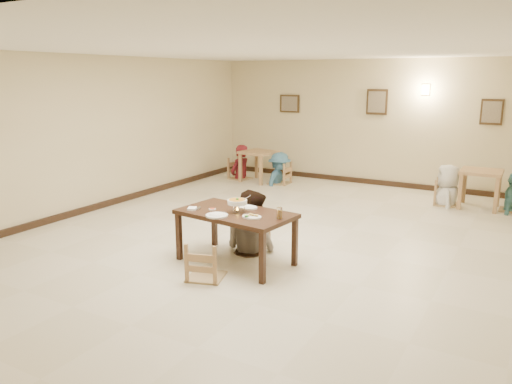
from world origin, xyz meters
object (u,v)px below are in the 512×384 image
Objects in this scene: chair_far at (254,221)px; curry_warmer at (237,202)px; main_table at (236,217)px; bg_diner_b at (280,152)px; chair_near at (205,243)px; bg_chair_ll at (240,159)px; bg_chair_rl at (448,181)px; bg_table_right at (481,177)px; main_diner at (251,190)px; bg_chair_lr at (280,163)px; drink_glass at (279,213)px; bg_diner_c at (450,165)px; bg_table_left at (259,157)px; bg_diner_a at (240,145)px.

chair_far is 0.81m from curry_warmer.
main_table is 1.08× the size of bg_diner_b.
bg_chair_ll is (-3.02, 5.76, 0.03)m from chair_near.
bg_table_right is at bearing -88.92° from bg_chair_rl.
bg_chair_ll reaches higher than bg_chair_rl.
main_diner reaches higher than bg_chair_lr.
chair_far is at bearing -159.67° from bg_diner_b.
drink_glass is 0.15× the size of bg_chair_rl.
main_diner reaches higher than bg_chair_ll.
bg_diner_c is (2.01, 4.94, -0.05)m from curry_warmer.
bg_diner_a is (-0.58, 0.04, 0.25)m from bg_table_left.
bg_chair_rl is (5.10, -0.14, -0.01)m from bg_chair_ll.
chair_far is at bearing 103.83° from main_table.
bg_table_left is 4.53m from bg_diner_c.
bg_table_right is 0.75× the size of bg_chair_ll.
bg_chair_ll is at bearing 179.19° from bg_table_right.
chair_near is 0.94× the size of bg_chair_ll.
bg_chair_lr is 1.00× the size of bg_chair_rl.
drink_glass is at bearing 44.26° from bg_diner_a.
main_table is 1.00× the size of bg_diner_c.
main_table is at bearing 38.91° from bg_diner_a.
bg_diner_a reaches higher than bg_chair_rl.
bg_table_right is at bearing -132.59° from chair_near.
bg_chair_lr reaches higher than bg_table_left.
chair_near is at bearing -87.55° from main_table.
chair_near is 6.28m from bg_table_right.
curry_warmer is at bearing 152.89° from bg_chair_rl.
bg_chair_lr is at bearing 110.97° from curry_warmer.
curry_warmer is 0.17× the size of bg_diner_a.
main_table is 1.73× the size of chair_near.
bg_table_right is (2.72, 4.35, 0.20)m from chair_far.
bg_chair_lr is at bearing 117.05° from main_table.
main_diner is (-0.03, 1.23, 0.46)m from chair_near.
chair_near is at bearing -66.85° from bg_table_left.
bg_table_right is 0.77× the size of bg_chair_lr.
chair_far is 5.34m from bg_chair_ll.
curry_warmer is 0.30× the size of bg_chair_ll.
curry_warmer is 0.30× the size of bg_chair_lr.
chair_near is at bearing -164.14° from bg_diner_b.
chair_near is at bearing 106.72° from main_diner.
chair_far is 0.85× the size of bg_chair_lr.
bg_diner_b is at bearing 2.50° from bg_table_left.
chair_near is 0.55× the size of bg_diner_a.
bg_diner_c reaches higher than bg_chair_rl.
bg_chair_ll reaches higher than bg_table_left.
bg_chair_rl is (2.08, 5.62, 0.02)m from chair_near.
bg_diner_a is at bearing 179.19° from bg_table_right.
bg_diner_c is at bearing 73.98° from main_table.
bg_chair_rl is at bearing 63.14° from chair_far.
bg_table_right is at bearing -106.12° from main_diner.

